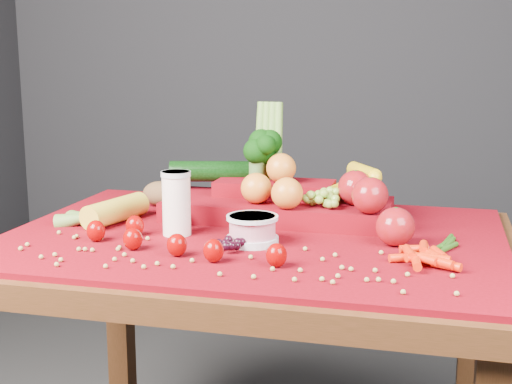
% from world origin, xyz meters
% --- Properties ---
extents(table, '(1.10, 0.80, 0.75)m').
position_xyz_m(table, '(0.00, 0.00, 0.66)').
color(table, '#321E0B').
rests_on(table, ground).
extents(red_cloth, '(1.05, 0.75, 0.01)m').
position_xyz_m(red_cloth, '(0.00, 0.00, 0.76)').
color(red_cloth, maroon).
rests_on(red_cloth, table).
extents(milk_glass, '(0.06, 0.06, 0.14)m').
position_xyz_m(milk_glass, '(-0.16, -0.05, 0.84)').
color(milk_glass, white).
rests_on(milk_glass, red_cloth).
extents(yogurt_bowl, '(0.11, 0.11, 0.06)m').
position_xyz_m(yogurt_bowl, '(0.02, -0.08, 0.79)').
color(yogurt_bowl, silver).
rests_on(yogurt_bowl, red_cloth).
extents(strawberry_scatter, '(0.44, 0.28, 0.05)m').
position_xyz_m(strawberry_scatter, '(-0.13, -0.15, 0.79)').
color(strawberry_scatter, '#8B0004').
rests_on(strawberry_scatter, red_cloth).
extents(dark_grape_cluster, '(0.06, 0.05, 0.03)m').
position_xyz_m(dark_grape_cluster, '(-0.01, -0.14, 0.78)').
color(dark_grape_cluster, black).
rests_on(dark_grape_cluster, red_cloth).
extents(soybean_scatter, '(0.84, 0.24, 0.01)m').
position_xyz_m(soybean_scatter, '(0.00, -0.20, 0.77)').
color(soybean_scatter, tan).
rests_on(soybean_scatter, red_cloth).
extents(corn_ear, '(0.22, 0.25, 0.06)m').
position_xyz_m(corn_ear, '(-0.37, -0.01, 0.78)').
color(corn_ear, gold).
rests_on(corn_ear, red_cloth).
extents(potato, '(0.09, 0.07, 0.06)m').
position_xyz_m(potato, '(-0.30, 0.21, 0.79)').
color(potato, brown).
rests_on(potato, red_cloth).
extents(baby_carrot_pile, '(0.18, 0.17, 0.03)m').
position_xyz_m(baby_carrot_pile, '(0.36, -0.14, 0.78)').
color(baby_carrot_pile, red).
rests_on(baby_carrot_pile, red_cloth).
extents(green_bean_pile, '(0.14, 0.12, 0.01)m').
position_xyz_m(green_bean_pile, '(0.41, -0.01, 0.77)').
color(green_bean_pile, '#224F12').
rests_on(green_bean_pile, red_cloth).
extents(produce_mound, '(0.62, 0.36, 0.27)m').
position_xyz_m(produce_mound, '(0.04, 0.15, 0.82)').
color(produce_mound, maroon).
rests_on(produce_mound, red_cloth).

